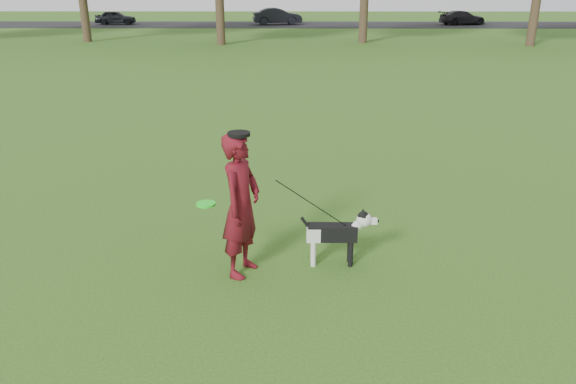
{
  "coord_description": "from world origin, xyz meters",
  "views": [
    {
      "loc": [
        0.01,
        -6.69,
        3.43
      ],
      "look_at": [
        -0.05,
        -0.18,
        0.95
      ],
      "focal_mm": 35.0,
      "sensor_mm": 36.0,
      "label": 1
    }
  ],
  "objects_px": {
    "man": "(241,206)",
    "car_right": "(462,18)",
    "dog": "(338,231)",
    "car_mid": "(277,16)",
    "car_left": "(116,17)"
  },
  "relations": [
    {
      "from": "car_left",
      "to": "car_mid",
      "type": "xyz_separation_m",
      "value": [
        12.93,
        0.0,
        0.1
      ]
    },
    {
      "from": "man",
      "to": "car_left",
      "type": "distance_m",
      "value": 42.7
    },
    {
      "from": "dog",
      "to": "car_right",
      "type": "height_order",
      "value": "car_right"
    },
    {
      "from": "car_mid",
      "to": "car_right",
      "type": "height_order",
      "value": "car_mid"
    },
    {
      "from": "man",
      "to": "dog",
      "type": "height_order",
      "value": "man"
    },
    {
      "from": "man",
      "to": "car_left",
      "type": "bearing_deg",
      "value": 39.17
    },
    {
      "from": "car_mid",
      "to": "car_left",
      "type": "bearing_deg",
      "value": 80.47
    },
    {
      "from": "man",
      "to": "car_right",
      "type": "distance_m",
      "value": 42.87
    },
    {
      "from": "car_left",
      "to": "man",
      "type": "bearing_deg",
      "value": -166.79
    },
    {
      "from": "man",
      "to": "dog",
      "type": "distance_m",
      "value": 1.29
    },
    {
      "from": "car_mid",
      "to": "car_right",
      "type": "distance_m",
      "value": 14.73
    },
    {
      "from": "car_right",
      "to": "dog",
      "type": "bearing_deg",
      "value": 148.94
    },
    {
      "from": "man",
      "to": "car_right",
      "type": "bearing_deg",
      "value": 1.46
    },
    {
      "from": "man",
      "to": "car_mid",
      "type": "bearing_deg",
      "value": 21.55
    },
    {
      "from": "car_left",
      "to": "car_right",
      "type": "distance_m",
      "value": 27.66
    }
  ]
}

